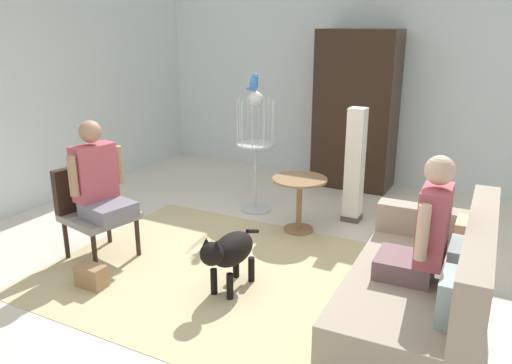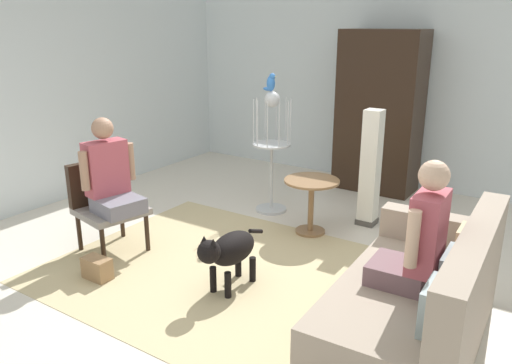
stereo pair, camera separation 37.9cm
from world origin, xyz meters
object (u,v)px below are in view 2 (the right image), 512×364
at_px(couch, 420,302).
at_px(column_lamp, 370,169).
at_px(person_on_armchair, 110,175).
at_px(round_end_table, 311,196).
at_px(armchair, 104,199).
at_px(dog, 229,250).
at_px(person_on_couch, 419,238).
at_px(armoire_cabinet, 380,112).
at_px(bird_cage_stand, 272,148).
at_px(handbag, 97,268).
at_px(parrot, 271,83).

xyz_separation_m(couch, column_lamp, (-1.11, 1.88, 0.30)).
relative_size(person_on_armchair, round_end_table, 1.48).
height_order(armchair, dog, armchair).
xyz_separation_m(person_on_couch, armoire_cabinet, (-1.46, 3.16, 0.23)).
bearing_deg(couch, person_on_couch, -139.76).
relative_size(couch, bird_cage_stand, 1.26).
distance_m(column_lamp, handbag, 2.93).
relative_size(person_on_couch, armoire_cabinet, 0.43).
bearing_deg(bird_cage_stand, handbag, -99.36).
height_order(parrot, column_lamp, parrot).
distance_m(armchair, handbag, 0.78).
distance_m(dog, handbag, 1.19).
bearing_deg(armoire_cabinet, handbag, -106.16).
xyz_separation_m(couch, handbag, (-2.58, -0.60, -0.22)).
bearing_deg(armchair, couch, 1.95).
relative_size(armchair, bird_cage_stand, 0.61).
height_order(dog, armoire_cabinet, armoire_cabinet).
height_order(round_end_table, handbag, round_end_table).
relative_size(dog, handbag, 3.14).
height_order(armchair, column_lamp, column_lamp).
bearing_deg(parrot, handbag, -98.91).
height_order(bird_cage_stand, armoire_cabinet, armoire_cabinet).
bearing_deg(person_on_couch, dog, -177.27).
relative_size(armchair, handbag, 3.38).
height_order(person_on_couch, person_on_armchair, person_on_couch).
xyz_separation_m(person_on_armchair, column_lamp, (1.76, 2.01, -0.15)).
bearing_deg(person_on_couch, bird_cage_stand, 142.14).
distance_m(couch, dog, 1.53).
bearing_deg(round_end_table, armoire_cabinet, 89.55).
bearing_deg(couch, armoire_cabinet, 115.66).
xyz_separation_m(round_end_table, parrot, (-0.71, 0.34, 1.09)).
bearing_deg(person_on_armchair, bird_cage_stand, 69.69).
bearing_deg(person_on_armchair, armoire_cabinet, 67.21).
xyz_separation_m(parrot, handbag, (-0.35, -2.25, -1.39)).
distance_m(round_end_table, handbag, 2.21).
xyz_separation_m(couch, parrot, (-2.23, 1.65, 1.17)).
xyz_separation_m(bird_cage_stand, armoire_cabinet, (0.71, 1.47, 0.26)).
height_order(parrot, handbag, parrot).
xyz_separation_m(dog, parrot, (-0.70, 1.75, 1.14)).
distance_m(couch, armchair, 3.02).
relative_size(bird_cage_stand, parrot, 7.08).
xyz_separation_m(armchair, person_on_armchair, (0.15, -0.03, 0.27)).
bearing_deg(armchair, column_lamp, 46.10).
relative_size(person_on_couch, column_lamp, 0.69).
bearing_deg(person_on_couch, handbag, -167.46).
distance_m(parrot, column_lamp, 1.43).
height_order(couch, person_on_couch, person_on_couch).
xyz_separation_m(dog, handbag, (-1.06, -0.49, -0.25)).
xyz_separation_m(person_on_armchair, dog, (1.35, 0.03, -0.42)).
xyz_separation_m(armchair, person_on_couch, (2.97, 0.07, 0.29)).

